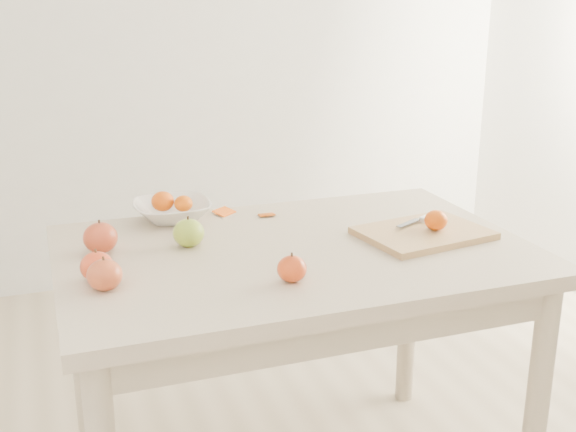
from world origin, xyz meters
name	(u,v)px	position (x,y,z in m)	size (l,w,h in m)	color
table	(294,283)	(0.00, 0.00, 0.65)	(1.20, 0.80, 0.75)	beige
cutting_board	(423,233)	(0.36, -0.04, 0.76)	(0.33, 0.24, 0.02)	tan
board_tangerine	(436,220)	(0.39, -0.05, 0.80)	(0.06, 0.06, 0.05)	#C84E07
fruit_bowl	(172,211)	(-0.25, 0.34, 0.78)	(0.22, 0.22, 0.05)	white
bowl_tangerine_near	(163,201)	(-0.28, 0.35, 0.81)	(0.07, 0.07, 0.06)	#D64807
bowl_tangerine_far	(183,203)	(-0.22, 0.32, 0.80)	(0.05, 0.05, 0.05)	#E95008
orange_peel_a	(224,213)	(-0.10, 0.34, 0.75)	(0.06, 0.04, 0.00)	#E85A10
orange_peel_b	(267,215)	(0.01, 0.28, 0.75)	(0.04, 0.04, 0.00)	#C44F0D
paring_knife	(426,218)	(0.40, 0.04, 0.78)	(0.16, 0.08, 0.01)	white
apple_green	(189,233)	(-0.26, 0.10, 0.79)	(0.08, 0.08, 0.07)	#5D8D1C
apple_red_d	(97,266)	(-0.50, -0.06, 0.78)	(0.08, 0.08, 0.07)	#A71C19
apple_red_a	(100,238)	(-0.47, 0.13, 0.79)	(0.09, 0.09, 0.08)	maroon
apple_red_b	(105,275)	(-0.49, -0.12, 0.79)	(0.08, 0.08, 0.07)	maroon
apple_red_e	(292,269)	(-0.08, -0.21, 0.78)	(0.07, 0.07, 0.06)	maroon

